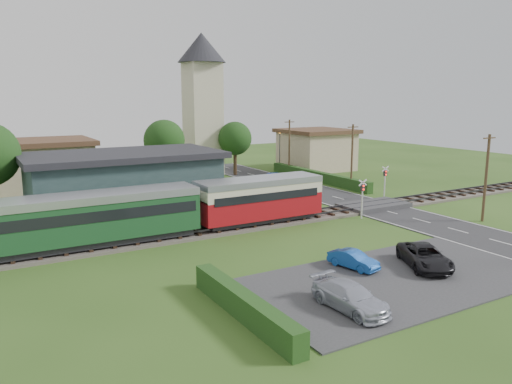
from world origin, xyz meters
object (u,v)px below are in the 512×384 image
equipment_hut (30,220)px  crossing_signal_far (385,178)px  car_park_dark (425,256)px  pedestrian_far (78,220)px  crossing_signal_near (362,193)px  pedestrian_near (226,202)px  house_west (39,166)px  car_on_road (276,177)px  church_tower (202,93)px  house_east (316,149)px  car_park_silver (350,297)px  car_park_blue (353,260)px  train (22,225)px  station_building (124,183)px

equipment_hut → crossing_signal_far: crossing_signal_far is taller
car_park_dark → pedestrian_far: 23.44m
crossing_signal_near → pedestrian_near: (-9.75, 5.49, -0.71)m
house_west → pedestrian_far: size_ratio=6.67×
car_on_road → pedestrian_near: size_ratio=1.86×
house_west → pedestrian_near: size_ratio=5.52×
house_west → car_on_road: (24.45, -7.46, -2.12)m
church_tower → house_east: (15.00, -4.00, -7.43)m
house_west → car_park_silver: size_ratio=2.51×
crossing_signal_near → car_park_silver: (-12.73, -13.41, -1.44)m
church_tower → car_park_blue: (-7.39, -37.50, -9.63)m
house_east → crossing_signal_near: bearing=-119.1°
train → pedestrian_far: train is taller
station_building → car_park_dark: size_ratio=3.49×
station_building → car_park_dark: 25.22m
car_on_road → car_park_blue: (-11.83, -27.04, -0.08)m
train → car_park_dark: 24.24m
station_building → house_east: size_ratio=1.82×
crossing_signal_near → pedestrian_far: 22.07m
station_building → house_west: size_ratio=1.48×
equipment_hut → car_park_dark: 25.56m
equipment_hut → car_park_blue: (15.61, -14.70, -1.15)m
station_building → car_on_road: station_building is taller
car_park_dark → station_building: bearing=143.6°
station_building → house_east: house_east is taller
station_building → crossing_signal_near: (16.40, -11.40, -0.55)m
crossing_signal_far → pedestrian_near: crossing_signal_far is taller
equipment_hut → church_tower: (23.00, 22.80, 8.48)m
house_east → car_park_dark: bearing=-117.7°
crossing_signal_far → car_park_dark: crossing_signal_far is taller
pedestrian_far → equipment_hut: bearing=100.5°
house_west → pedestrian_far: house_west is taller
train → house_east: bearing=29.6°
house_east → car_park_blue: bearing=-123.8°
car_on_road → pedestrian_far: 27.13m
train → church_tower: church_tower is taller
train → car_park_silver: (12.42, -15.82, -1.47)m
car_park_blue → crossing_signal_near: bearing=33.2°
train → house_east: house_east is taller
car_on_road → car_park_dark: car_park_dark is taller
crossing_signal_near → car_park_silver: bearing=-133.5°
car_on_road → car_park_silver: 35.10m
house_east → crossing_signal_far: house_east is taller
car_park_silver → house_east: bearing=52.2°
house_east → house_west: bearing=178.4°
station_building → train: station_building is taller
car_park_blue → pedestrian_near: size_ratio=1.59×
house_west → car_park_blue: (12.61, -34.50, -2.20)m
house_west → car_on_road: 25.65m
equipment_hut → station_building: 9.92m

